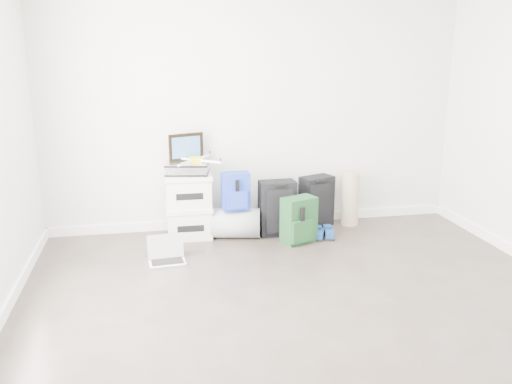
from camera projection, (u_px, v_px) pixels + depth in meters
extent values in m
plane|color=#332A25|center=(325.00, 336.00, 3.76)|extent=(5.00, 5.00, 0.00)
cube|color=silver|center=(255.00, 104.00, 5.78)|extent=(4.50, 0.02, 2.70)
cube|color=white|center=(256.00, 220.00, 6.11)|extent=(4.50, 0.02, 0.10)
cube|color=silver|center=(189.00, 223.00, 5.69)|extent=(0.46, 0.37, 0.29)
cube|color=silver|center=(189.00, 208.00, 5.65)|extent=(0.48, 0.39, 0.05)
cube|color=silver|center=(188.00, 192.00, 5.60)|extent=(0.46, 0.37, 0.29)
cube|color=silver|center=(188.00, 176.00, 5.56)|extent=(0.48, 0.39, 0.05)
cube|color=#B2B2B7|center=(188.00, 168.00, 5.54)|extent=(0.47, 0.38, 0.12)
cube|color=black|center=(186.00, 147.00, 5.58)|extent=(0.36, 0.15, 0.28)
cube|color=teal|center=(186.00, 147.00, 5.56)|extent=(0.29, 0.11, 0.22)
cube|color=yellow|center=(195.00, 160.00, 5.51)|extent=(0.12, 0.12, 0.05)
cube|color=white|center=(203.00, 157.00, 5.64)|extent=(0.20, 0.26, 0.02)
cube|color=white|center=(183.00, 158.00, 5.57)|extent=(0.26, 0.20, 0.02)
cube|color=white|center=(187.00, 163.00, 5.38)|extent=(0.20, 0.26, 0.02)
cube|color=white|center=(208.00, 161.00, 5.44)|extent=(0.26, 0.20, 0.02)
cylinder|color=gray|center=(236.00, 223.00, 5.67)|extent=(0.56, 0.41, 0.31)
cube|color=#172099|center=(236.00, 191.00, 5.56)|extent=(0.29, 0.18, 0.39)
cube|color=#172099|center=(237.00, 200.00, 5.49)|extent=(0.21, 0.07, 0.19)
cube|color=black|center=(277.00, 208.00, 5.73)|extent=(0.38, 0.23, 0.58)
cube|color=black|center=(280.00, 211.00, 5.61)|extent=(0.28, 0.03, 0.47)
cube|color=black|center=(280.00, 186.00, 5.54)|extent=(0.11, 0.03, 0.02)
cube|color=#123317|center=(299.00, 220.00, 5.51)|extent=(0.39, 0.31, 0.47)
cube|color=#123317|center=(302.00, 231.00, 5.43)|extent=(0.25, 0.15, 0.23)
cube|color=black|center=(316.00, 201.00, 6.02)|extent=(0.41, 0.32, 0.56)
cube|color=black|center=(319.00, 204.00, 5.90)|extent=(0.26, 0.13, 0.45)
cube|color=black|center=(320.00, 181.00, 5.84)|extent=(0.12, 0.07, 0.03)
cube|color=black|center=(319.00, 237.00, 5.68)|extent=(0.19, 0.26, 0.02)
cube|color=navy|center=(319.00, 233.00, 5.67)|extent=(0.18, 0.25, 0.06)
cube|color=black|center=(329.00, 236.00, 5.70)|extent=(0.16, 0.26, 0.02)
cube|color=navy|center=(329.00, 233.00, 5.69)|extent=(0.15, 0.25, 0.06)
cylinder|color=gray|center=(350.00, 199.00, 6.04)|extent=(0.20, 0.20, 0.60)
cube|color=silver|center=(167.00, 262.00, 5.02)|extent=(0.35, 0.26, 0.02)
cube|color=black|center=(167.00, 261.00, 5.02)|extent=(0.30, 0.18, 0.00)
cube|color=black|center=(165.00, 246.00, 5.10)|extent=(0.34, 0.04, 0.22)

